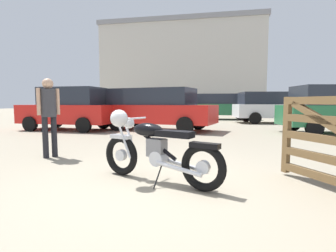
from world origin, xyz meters
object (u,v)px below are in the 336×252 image
bystander (49,109)px  dark_sedan_left (156,108)px  vintage_motorcycle (154,149)px  blue_hatchback_right (70,108)px  pale_sedan_back (275,106)px  white_estate_far (334,109)px  silver_sedan_mid (216,106)px

bystander → dark_sedan_left: 5.85m
vintage_motorcycle → blue_hatchback_right: bearing=-28.6°
bystander → dark_sedan_left: size_ratio=0.34×
vintage_motorcycle → bystander: bearing=-3.9°
pale_sedan_back → dark_sedan_left: bearing=-148.8°
bystander → white_estate_far: size_ratio=0.40×
vintage_motorcycle → pale_sedan_back: 12.68m
bystander → blue_hatchback_right: 5.74m
blue_hatchback_right → dark_sedan_left: blue_hatchback_right is taller
blue_hatchback_right → white_estate_far: same height
vintage_motorcycle → blue_hatchback_right: 8.23m
bystander → silver_sedan_mid: silver_sedan_mid is taller
vintage_motorcycle → silver_sedan_mid: (0.50, 14.68, 0.45)m
bystander → blue_hatchback_right: bearing=153.8°
vintage_motorcycle → dark_sedan_left: (-1.78, 7.00, 0.45)m
blue_hatchback_right → silver_sedan_mid: (5.83, 8.43, 0.02)m
blue_hatchback_right → dark_sedan_left: (3.55, 0.75, 0.02)m
dark_sedan_left → white_estate_far: size_ratio=1.20×
blue_hatchback_right → silver_sedan_mid: 10.25m
blue_hatchback_right → pale_sedan_back: blue_hatchback_right is taller
bystander → white_estate_far: (7.61, 5.95, -0.10)m
vintage_motorcycle → bystander: (-2.60, 1.21, 0.53)m
vintage_motorcycle → pale_sedan_back: bearing=-86.8°
vintage_motorcycle → silver_sedan_mid: silver_sedan_mid is taller
bystander → pale_sedan_back: (6.47, 10.86, -0.08)m
vintage_motorcycle → blue_hatchback_right: size_ratio=0.50×
blue_hatchback_right → silver_sedan_mid: size_ratio=0.83×
vintage_motorcycle → silver_sedan_mid: 14.70m
pale_sedan_back → silver_sedan_mid: size_ratio=1.04×
vintage_motorcycle → white_estate_far: size_ratio=0.48×
blue_hatchback_right → white_estate_far: 10.38m
vintage_motorcycle → blue_hatchback_right: (-5.33, 6.26, 0.43)m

